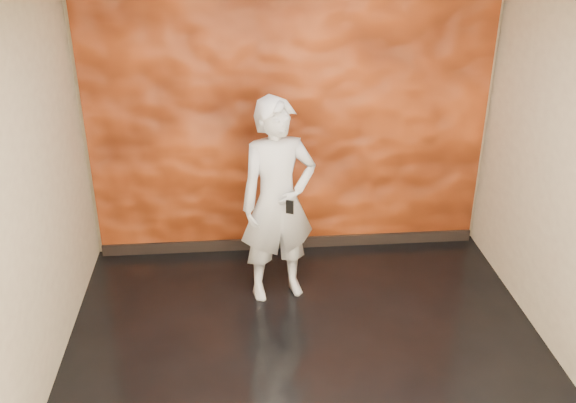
# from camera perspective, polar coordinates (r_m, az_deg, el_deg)

# --- Properties ---
(room) EXTENTS (4.02, 4.02, 2.81)m
(room) POSITION_cam_1_polar(r_m,az_deg,el_deg) (4.48, 2.33, -0.94)
(room) COLOR black
(room) RESTS_ON ground
(feature_wall) EXTENTS (3.90, 0.06, 2.75)m
(feature_wall) POSITION_cam_1_polar(r_m,az_deg,el_deg) (6.29, 0.14, 7.02)
(feature_wall) COLOR #CA4D1A
(feature_wall) RESTS_ON ground
(baseboard) EXTENTS (3.90, 0.04, 0.12)m
(baseboard) POSITION_cam_1_polar(r_m,az_deg,el_deg) (6.80, 0.16, -3.66)
(baseboard) COLOR black
(baseboard) RESTS_ON ground
(man) EXTENTS (0.78, 0.61, 1.90)m
(man) POSITION_cam_1_polar(r_m,az_deg,el_deg) (5.65, -0.90, -0.02)
(man) COLOR #A5AAB5
(man) RESTS_ON ground
(phone) EXTENTS (0.07, 0.04, 0.12)m
(phone) POSITION_cam_1_polar(r_m,az_deg,el_deg) (5.37, 0.16, -0.50)
(phone) COLOR black
(phone) RESTS_ON man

